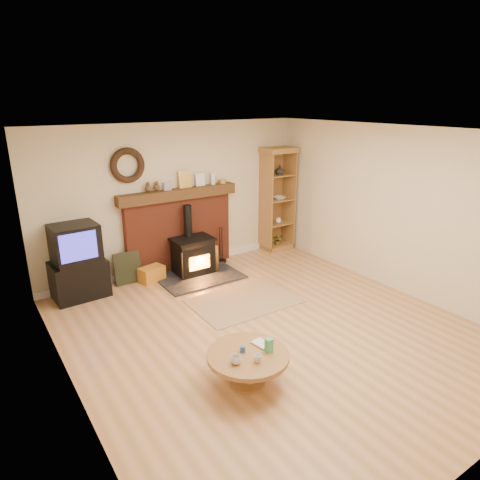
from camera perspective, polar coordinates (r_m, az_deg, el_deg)
ground at (r=5.92m, az=4.00°, el=-11.81°), size 5.50×5.50×0.00m
room_shell at (r=5.33m, az=3.62°, el=4.72°), size 5.02×5.52×2.61m
chimney_breast at (r=7.71m, az=-8.07°, el=1.84°), size 2.20×0.22×1.78m
wood_stove at (r=7.55m, az=-6.16°, el=-2.31°), size 1.40×1.00×1.22m
area_rug at (r=6.65m, az=0.52°, el=-8.12°), size 1.60×1.11×0.01m
tv_unit at (r=7.04m, az=-20.84°, el=-2.88°), size 0.83×0.61×1.18m
curio_cabinet at (r=8.65m, az=4.89°, el=5.39°), size 0.66×0.48×2.07m
firelog_box at (r=7.44m, az=-11.69°, el=-4.48°), size 0.46×0.35×0.26m
leaning_painting at (r=7.41m, az=-14.74°, el=-3.62°), size 0.46×0.12×0.54m
fire_tools at (r=8.14m, az=-2.42°, el=-2.25°), size 0.16×0.16×0.70m
coffee_table at (r=4.76m, az=1.09°, el=-15.61°), size 0.89×0.89×0.54m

